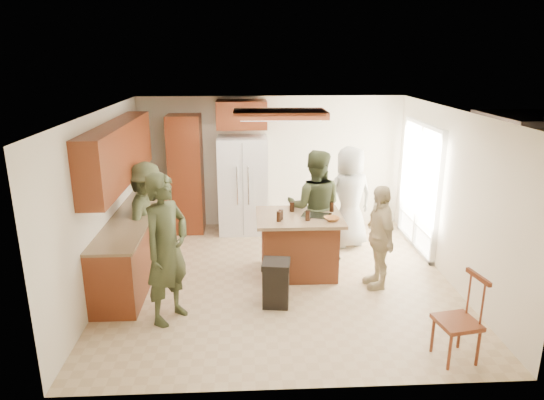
{
  "coord_description": "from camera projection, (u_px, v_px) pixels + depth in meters",
  "views": [
    {
      "loc": [
        -0.47,
        -6.61,
        3.24
      ],
      "look_at": [
        -0.1,
        0.31,
        1.15
      ],
      "focal_mm": 32.0,
      "sensor_mm": 36.0,
      "label": 1
    }
  ],
  "objects": [
    {
      "name": "person_counter",
      "position": [
        148.0,
        217.0,
        7.41
      ],
      "size": [
        0.52,
        1.1,
        1.7
      ],
      "primitive_type": "imported",
      "rotation": [
        0.0,
        0.0,
        1.56
      ],
      "color": "#373D23",
      "rests_on": "ground"
    },
    {
      "name": "person_behind_right",
      "position": [
        349.0,
        197.0,
        8.31
      ],
      "size": [
        0.99,
        0.8,
        1.77
      ],
      "primitive_type": "imported",
      "rotation": [
        0.0,
        0.0,
        3.45
      ],
      "color": "gray",
      "rests_on": "ground"
    },
    {
      "name": "spindle_chair",
      "position": [
        459.0,
        322.0,
        5.26
      ],
      "size": [
        0.49,
        0.49,
        0.99
      ],
      "color": "maroon",
      "rests_on": "ground"
    },
    {
      "name": "island_items",
      "position": [
        313.0,
        215.0,
        7.12
      ],
      "size": [
        0.94,
        0.62,
        0.15
      ],
      "color": "silver",
      "rests_on": "kitchen_island"
    },
    {
      "name": "refrigerator",
      "position": [
        243.0,
        185.0,
        9.02
      ],
      "size": [
        0.9,
        0.76,
        1.8
      ],
      "color": "white",
      "rests_on": "ground"
    },
    {
      "name": "kitchen_island",
      "position": [
        299.0,
        244.0,
        7.36
      ],
      "size": [
        1.28,
        1.03,
        0.93
      ],
      "color": "#A54F2A",
      "rests_on": "ground"
    },
    {
      "name": "back_wall_units",
      "position": [
        200.0,
        159.0,
        8.92
      ],
      "size": [
        1.8,
        0.6,
        2.45
      ],
      "color": "maroon",
      "rests_on": "ground"
    },
    {
      "name": "person_front_left",
      "position": [
        167.0,
        249.0,
        5.93
      ],
      "size": [
        0.81,
        0.86,
        1.91
      ],
      "primitive_type": "imported",
      "rotation": [
        0.0,
        0.0,
        1.0
      ],
      "color": "#30361F",
      "rests_on": "ground"
    },
    {
      "name": "left_cabinetry",
      "position": [
        130.0,
        213.0,
        7.28
      ],
      "size": [
        0.64,
        3.0,
        2.3
      ],
      "color": "maroon",
      "rests_on": "ground"
    },
    {
      "name": "person_side_right",
      "position": [
        379.0,
        237.0,
        6.87
      ],
      "size": [
        0.52,
        0.92,
        1.51
      ],
      "primitive_type": "imported",
      "rotation": [
        0.0,
        0.0,
        -1.49
      ],
      "color": "#C4B186",
      "rests_on": "ground"
    },
    {
      "name": "room_shell",
      "position": [
        513.0,
        190.0,
        8.82
      ],
      "size": [
        8.0,
        5.2,
        5.0
      ],
      "color": "tan",
      "rests_on": "ground"
    },
    {
      "name": "trash_bin",
      "position": [
        276.0,
        283.0,
        6.45
      ],
      "size": [
        0.41,
        0.41,
        0.63
      ],
      "color": "black",
      "rests_on": "ground"
    },
    {
      "name": "person_behind_left",
      "position": [
        315.0,
        207.0,
        7.67
      ],
      "size": [
        0.98,
        0.71,
        1.84
      ],
      "primitive_type": "imported",
      "rotation": [
        0.0,
        0.0,
        2.96
      ],
      "color": "#313821",
      "rests_on": "ground"
    }
  ]
}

